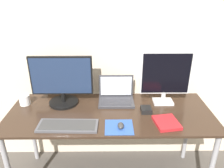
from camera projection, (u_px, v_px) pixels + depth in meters
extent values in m
cube|color=beige|center=(110.00, 37.00, 1.90)|extent=(7.00, 0.05, 2.50)
cube|color=#332319|center=(110.00, 113.00, 1.76)|extent=(1.64, 0.64, 0.02)
cylinder|color=#99999E|center=(32.00, 130.00, 2.15)|extent=(0.04, 0.04, 0.71)
cylinder|color=#99999E|center=(187.00, 129.00, 2.17)|extent=(0.04, 0.04, 0.71)
cylinder|color=black|center=(64.00, 102.00, 1.88)|extent=(0.25, 0.25, 0.02)
cylinder|color=black|center=(63.00, 97.00, 1.86)|extent=(0.04, 0.04, 0.08)
cube|color=black|center=(61.00, 76.00, 1.79)|extent=(0.51, 0.02, 0.33)
cube|color=#1E2D4C|center=(61.00, 76.00, 1.77)|extent=(0.49, 0.01, 0.31)
cube|color=silver|center=(163.00, 102.00, 1.89)|extent=(0.17, 0.12, 0.02)
cylinder|color=silver|center=(163.00, 96.00, 1.87)|extent=(0.04, 0.04, 0.08)
cube|color=silver|center=(166.00, 73.00, 1.79)|extent=(0.41, 0.02, 0.36)
cube|color=black|center=(166.00, 74.00, 1.77)|extent=(0.39, 0.01, 0.34)
cube|color=#333338|center=(116.00, 102.00, 1.89)|extent=(0.30, 0.20, 0.02)
cube|color=#2D2D33|center=(116.00, 102.00, 1.87)|extent=(0.25, 0.11, 0.00)
cube|color=#333338|center=(116.00, 86.00, 1.94)|extent=(0.30, 0.01, 0.20)
cube|color=silver|center=(116.00, 86.00, 1.93)|extent=(0.27, 0.00, 0.17)
cube|color=#4C4C51|center=(68.00, 126.00, 1.57)|extent=(0.44, 0.17, 0.02)
cube|color=#383838|center=(68.00, 125.00, 1.57)|extent=(0.40, 0.14, 0.00)
cube|color=#2D519E|center=(119.00, 127.00, 1.56)|extent=(0.20, 0.19, 0.00)
ellipsoid|color=#333333|center=(121.00, 126.00, 1.55)|extent=(0.04, 0.07, 0.04)
cube|color=red|center=(167.00, 123.00, 1.60)|extent=(0.19, 0.21, 0.02)
cube|color=white|center=(167.00, 123.00, 1.60)|extent=(0.19, 0.21, 0.02)
cylinder|color=white|center=(25.00, 100.00, 1.85)|extent=(0.09, 0.09, 0.09)
cube|color=black|center=(146.00, 110.00, 1.75)|extent=(0.08, 0.09, 0.04)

